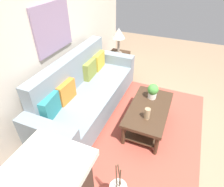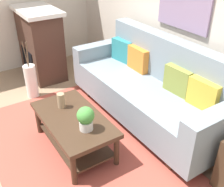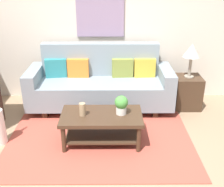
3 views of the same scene
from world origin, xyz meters
The scene contains 16 objects.
ground_plane centered at (0.00, 0.00, 0.00)m, with size 9.10×9.10×0.00m, color #9E7F60.
wall_back centered at (0.00, 2.12, 1.35)m, with size 5.10×0.10×2.70m, color beige.
area_rug centered at (0.00, 0.50, 0.01)m, with size 2.59×1.79×0.01m, color #B24C3D.
couch centered at (-0.02, 1.58, 0.43)m, with size 2.40×0.84×1.08m.
throw_pillow_teal centered at (-0.78, 1.71, 0.68)m, with size 0.36×0.12×0.32m, color teal.
throw_pillow_orange centered at (-0.40, 1.71, 0.68)m, with size 0.36×0.12×0.32m, color orange.
throw_pillow_olive centered at (0.36, 1.71, 0.68)m, with size 0.36×0.12×0.32m, color olive.
throw_pillow_mustard centered at (0.74, 1.71, 0.68)m, with size 0.36×0.12×0.32m, color gold.
coffee_table centered at (0.03, 0.48, 0.31)m, with size 1.10×0.60×0.43m.
tabletop_vase centered at (-0.22, 0.46, 0.52)m, with size 0.09×0.09×0.18m, color tan.
potted_plant_tabletop centered at (0.30, 0.50, 0.57)m, with size 0.18×0.18×0.26m.
fireplace centered at (-2.00, 0.88, 0.59)m, with size 1.02×0.58×1.16m.
floor_vase centered at (-1.38, 0.46, 0.26)m, with size 0.18×0.18×0.51m, color white.
floor_vase_branch_a centered at (-1.36, 0.46, 0.69)m, with size 0.01×0.01×0.36m, color brown.
floor_vase_branch_b centered at (-1.39, 0.48, 0.69)m, with size 0.01×0.01×0.36m, color brown.
floor_vase_branch_c centered at (-1.39, 0.44, 0.69)m, with size 0.01×0.01×0.36m, color brown.
Camera 2 is at (2.30, -0.48, 2.16)m, focal length 43.43 mm.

